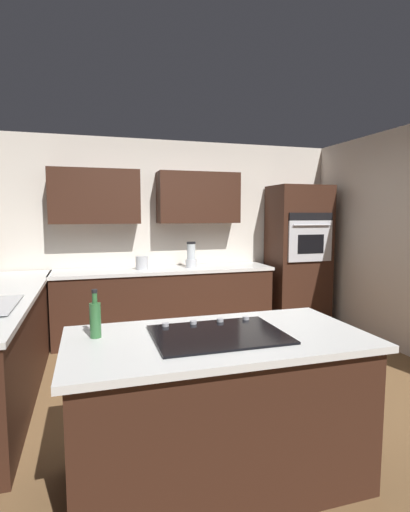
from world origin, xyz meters
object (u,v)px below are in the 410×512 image
object	(u,v)px
wall_oven	(298,256)
oil_bottle	(95,318)
cooktop	(218,334)
kettle	(142,263)
blender	(191,257)

from	to	relation	value
wall_oven	oil_bottle	distance (m)	3.93
cooktop	kettle	size ratio (longest dim) A/B	4.40
blender	oil_bottle	distance (m)	2.96
cooktop	blender	size ratio (longest dim) A/B	2.22
cooktop	blender	xyz separation A→B (m)	(-0.58, -2.84, 0.14)
blender	kettle	world-z (taller)	blender
wall_oven	blender	world-z (taller)	wall_oven
kettle	oil_bottle	size ratio (longest dim) A/B	0.62
blender	kettle	bearing A→B (deg)	0.00
oil_bottle	cooktop	bearing A→B (deg)	166.51
blender	oil_bottle	bearing A→B (deg)	64.59
wall_oven	kettle	size ratio (longest dim) A/B	11.60
cooktop	oil_bottle	bearing A→B (deg)	-13.49
wall_oven	cooktop	distance (m)	3.59
cooktop	kettle	xyz separation A→B (m)	(0.07, -2.84, 0.08)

